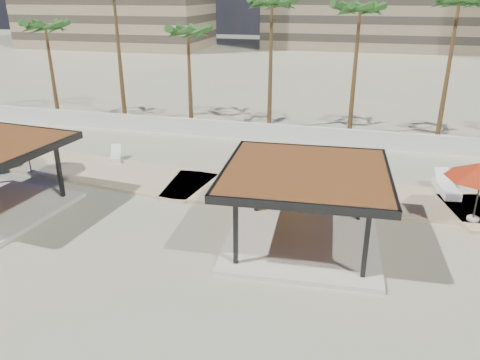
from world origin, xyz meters
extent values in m
plane|color=tan|center=(0.00, 0.00, 0.00)|extent=(200.00, 200.00, 0.00)
cube|color=#C6B284|center=(-12.00, 7.50, 0.06)|extent=(16.40, 6.19, 0.24)
cube|color=#C6B284|center=(2.00, 7.00, 0.06)|extent=(16.24, 5.11, 0.24)
cube|color=silver|center=(0.00, 16.00, 0.60)|extent=(56.00, 0.30, 1.20)
cube|color=beige|center=(1.78, 2.08, 0.09)|extent=(6.54, 6.54, 0.19)
cube|color=black|center=(-0.42, -0.40, 1.59)|extent=(0.18, 0.18, 2.81)
cube|color=black|center=(-0.70, 4.28, 1.59)|extent=(0.18, 0.18, 2.81)
cube|color=black|center=(4.26, -0.12, 1.59)|extent=(0.18, 0.18, 2.81)
cube|color=black|center=(3.98, 4.56, 1.59)|extent=(0.18, 0.18, 2.81)
cube|color=brown|center=(1.78, 2.08, 3.13)|extent=(6.74, 6.74, 0.26)
cube|color=black|center=(1.97, -1.10, 3.13)|extent=(6.47, 0.49, 0.32)
cube|color=black|center=(1.59, 5.26, 3.13)|extent=(6.47, 0.49, 0.32)
cube|color=black|center=(-1.40, 1.89, 3.13)|extent=(0.49, 6.47, 0.32)
cube|color=black|center=(4.96, 2.27, 3.13)|extent=(0.49, 6.47, 0.32)
cube|color=black|center=(-10.48, 3.41, 1.66)|extent=(0.19, 0.19, 2.92)
cube|color=black|center=(-12.82, 4.52, 3.25)|extent=(6.70, 0.76, 0.33)
cube|color=black|center=(-9.84, 0.90, 3.25)|extent=(0.76, 6.70, 0.33)
cylinder|color=beige|center=(0.35, 5.80, 0.24)|extent=(0.52, 0.52, 0.13)
cylinder|color=#262628|center=(0.35, 5.80, 1.44)|extent=(0.07, 0.07, 2.52)
cone|color=orange|center=(0.35, 5.80, 2.52)|extent=(4.01, 4.01, 0.73)
cylinder|color=beige|center=(9.01, 5.80, 0.24)|extent=(0.54, 0.54, 0.13)
cylinder|color=#262628|center=(9.01, 5.80, 1.47)|extent=(0.08, 0.08, 2.58)
cylinder|color=beige|center=(-14.14, 5.80, 0.24)|extent=(0.50, 0.50, 0.12)
cylinder|color=#262628|center=(-14.14, 5.80, 1.39)|extent=(0.07, 0.07, 2.41)
cone|color=#0523D8|center=(-14.14, 5.80, 2.42)|extent=(3.82, 3.82, 0.70)
cube|color=silver|center=(-10.67, 9.20, 0.30)|extent=(1.30, 1.86, 0.25)
cube|color=silver|center=(-10.67, 9.20, 0.45)|extent=(1.30, 1.86, 0.05)
cube|color=silver|center=(-10.96, 9.82, 0.66)|extent=(0.78, 0.80, 0.45)
cube|color=silver|center=(8.29, 8.84, 0.34)|extent=(1.14, 2.38, 0.32)
cube|color=silver|center=(8.29, 8.84, 0.53)|extent=(1.14, 2.38, 0.07)
cube|color=silver|center=(8.16, 9.72, 0.81)|extent=(0.87, 0.89, 0.58)
cone|color=brown|center=(-21.00, 18.30, 3.72)|extent=(0.36, 0.36, 7.43)
ellipsoid|color=#23501C|center=(-21.00, 18.30, 7.18)|extent=(3.00, 3.00, 1.80)
cone|color=brown|center=(-15.00, 18.70, 5.40)|extent=(0.36, 0.36, 10.81)
cone|color=brown|center=(-9.00, 18.10, 3.64)|extent=(0.36, 0.36, 7.28)
ellipsoid|color=#23501C|center=(-9.00, 18.10, 7.03)|extent=(3.00, 3.00, 1.80)
cone|color=brown|center=(-3.00, 18.90, 4.62)|extent=(0.36, 0.36, 9.24)
ellipsoid|color=#23501C|center=(-3.00, 18.90, 8.99)|extent=(3.00, 3.00, 1.80)
cone|color=brown|center=(3.00, 18.40, 4.46)|extent=(0.36, 0.36, 8.91)
ellipsoid|color=#23501C|center=(3.00, 18.40, 8.66)|extent=(3.00, 3.00, 1.80)
cone|color=brown|center=(9.00, 18.60, 4.70)|extent=(0.36, 0.36, 9.41)
ellipsoid|color=#23501C|center=(9.00, 18.60, 9.16)|extent=(3.00, 3.00, 1.80)
camera|label=1|loc=(3.60, -15.17, 9.76)|focal=35.00mm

